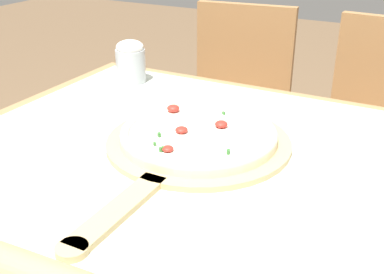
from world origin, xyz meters
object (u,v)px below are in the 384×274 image
Objects in this scene: pizza at (199,134)px; chair_right at (376,131)px; chair_left at (236,105)px; flour_cup at (131,61)px; pizza_peel at (193,146)px.

pizza is 0.89m from chair_right.
flour_cup is at bearing -108.58° from chair_left.
chair_left and chair_right have the same top height.
chair_left reaches higher than pizza.
flour_cup is (-0.63, -0.52, 0.30)m from chair_right.
flour_cup is at bearing 140.12° from pizza_peel.
chair_left is 0.52m from chair_right.
chair_left is 1.00× the size of chair_right.
flour_cup is (-0.36, 0.28, 0.04)m from pizza.
chair_right reaches higher than pizza.
flour_cup reaches higher than pizza_peel.
pizza_peel is 0.47m from flour_cup.
chair_left reaches higher than flour_cup.
chair_right is (0.28, 0.82, -0.24)m from pizza_peel.
chair_left is at bearing 77.70° from flour_cup.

